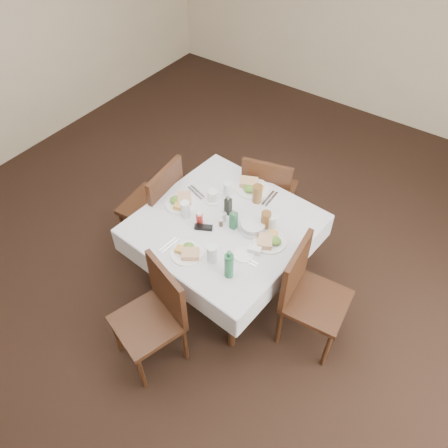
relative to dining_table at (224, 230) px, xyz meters
The scene contains 33 objects.
ground_plane 0.69m from the dining_table, 153.71° to the right, with size 7.00×7.00×0.00m, color black.
room_shell 1.04m from the dining_table, 153.71° to the right, with size 6.04×7.04×2.80m.
dining_table is the anchor object (origin of this frame).
chair_north 0.75m from the dining_table, 91.88° to the left, with size 0.55×0.55×0.95m.
chair_south 0.85m from the dining_table, 91.05° to the right, with size 0.56×0.56×0.94m.
chair_east 0.81m from the dining_table, ahead, with size 0.50×0.50×0.96m.
chair_west 0.75m from the dining_table, behind, with size 0.51×0.51×0.98m.
meal_north 0.48m from the dining_table, 95.72° to the left, with size 0.28×0.28×0.06m.
meal_south 0.44m from the dining_table, 94.87° to the right, with size 0.25×0.25×0.05m.
meal_east 0.41m from the dining_table, ahead, with size 0.26×0.26×0.06m.
meal_west 0.44m from the dining_table, behind, with size 0.26×0.26×0.06m.
side_plate_a 0.40m from the dining_table, 116.82° to the left, with size 0.14×0.14×0.01m.
side_plate_b 0.38m from the dining_table, 32.07° to the right, with size 0.16×0.16×0.01m.
water_n 0.36m from the dining_table, 120.63° to the left, with size 0.07×0.07×0.13m.
water_s 0.42m from the dining_table, 67.82° to the right, with size 0.08×0.08×0.14m.
water_e 0.40m from the dining_table, 25.27° to the left, with size 0.07×0.07×0.14m.
water_w 0.36m from the dining_table, 158.79° to the right, with size 0.08×0.08×0.14m.
iced_tea_a 0.40m from the dining_table, 77.68° to the left, with size 0.08×0.08×0.16m.
iced_tea_b 0.36m from the dining_table, 25.60° to the left, with size 0.08×0.08×0.16m.
bread_basket 0.26m from the dining_table, 16.26° to the left, with size 0.21×0.21×0.07m.
oil_cruet_dark 0.20m from the dining_table, 109.69° to the left, with size 0.05×0.05×0.20m.
oil_cruet_green 0.19m from the dining_table, ahead, with size 0.05×0.05×0.20m.
ketchup_bottle 0.24m from the dining_table, 141.82° to the right, with size 0.05×0.05×0.12m.
salt_shaker 0.13m from the dining_table, 127.57° to the left, with size 0.04×0.04×0.08m.
pepper_shaker 0.13m from the dining_table, 92.12° to the right, with size 0.03×0.03×0.07m.
coffee_mug 0.30m from the dining_table, 145.23° to the left, with size 0.14×0.14×0.10m.
sunglasses 0.20m from the dining_table, 122.36° to the right, with size 0.15×0.11×0.03m.
green_bottle 0.56m from the dining_table, 51.27° to the right, with size 0.07×0.07×0.25m.
sugar_caddy 0.40m from the dining_table, 18.59° to the right, with size 0.11×0.08×0.05m.
cutlery_n 0.48m from the dining_table, 70.87° to the left, with size 0.06×0.21×0.01m.
cutlery_s 0.49m from the dining_table, 114.82° to the right, with size 0.06×0.18×0.01m.
cutlery_e 0.44m from the dining_table, 30.65° to the right, with size 0.16×0.04×0.01m.
cutlery_w 0.43m from the dining_table, 159.68° to the left, with size 0.20×0.10×0.01m.
Camera 1 is at (1.52, -1.90, 3.27)m, focal length 35.00 mm.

